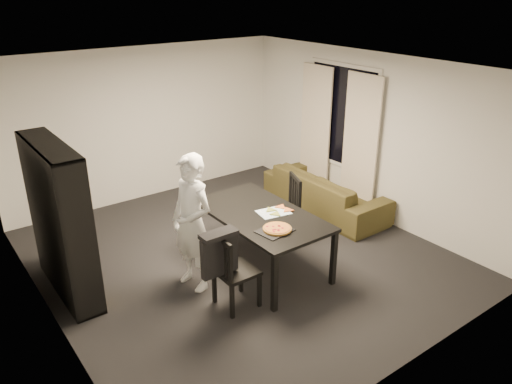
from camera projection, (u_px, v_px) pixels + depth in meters
room at (239, 169)px, 6.48m from camera, size 5.01×5.51×2.61m
window_pane at (342, 116)px, 8.21m from camera, size 0.02×1.40×1.60m
window_frame at (341, 116)px, 8.21m from camera, size 0.03×1.52×1.72m
curtain_left at (360, 145)px, 7.91m from camera, size 0.03×0.70×2.25m
curtain_right at (315, 131)px, 8.68m from camera, size 0.03×0.70×2.25m
bookshelf at (60, 221)px, 5.88m from camera, size 0.35×1.50×1.90m
dining_table at (261, 218)px, 6.48m from camera, size 1.05×1.88×0.79m
chair_left at (230, 267)px, 5.70m from camera, size 0.45×0.45×0.96m
chair_right at (287, 204)px, 7.24m from camera, size 0.60×0.60×0.99m
draped_jacket at (219, 252)px, 5.53m from camera, size 0.45×0.19×0.53m
person at (192, 223)px, 6.01m from camera, size 0.53×0.70×1.73m
baking_tray at (275, 231)px, 5.99m from camera, size 0.44×0.37×0.01m
pepperoni_pizza at (277, 229)px, 6.00m from camera, size 0.35×0.35×0.03m
kitchen_towel at (274, 212)px, 6.47m from camera, size 0.45×0.36×0.01m
pizza_slices at (278, 210)px, 6.51m from camera, size 0.47×0.44×0.01m
sofa at (325, 192)px, 8.27m from camera, size 0.87×2.23×0.65m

